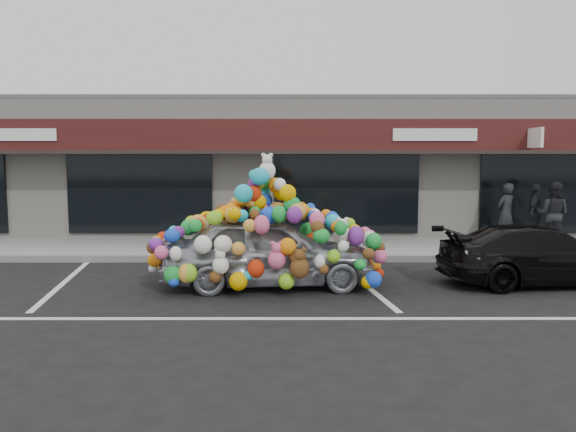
{
  "coord_description": "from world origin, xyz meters",
  "views": [
    {
      "loc": [
        1.29,
        -10.83,
        2.51
      ],
      "look_at": [
        1.3,
        1.4,
        1.23
      ],
      "focal_mm": 35.0,
      "sensor_mm": 36.0,
      "label": 1
    }
  ],
  "objects_px": {
    "toy_car": "(268,242)",
    "pedestrian_a": "(506,213)",
    "pedestrian_b": "(553,214)",
    "black_sedan": "(541,255)",
    "pedestrian_c": "(535,213)"
  },
  "relations": [
    {
      "from": "pedestrian_a",
      "to": "pedestrian_b",
      "type": "relative_size",
      "value": 0.97
    },
    {
      "from": "black_sedan",
      "to": "pedestrian_c",
      "type": "height_order",
      "value": "pedestrian_c"
    },
    {
      "from": "toy_car",
      "to": "pedestrian_a",
      "type": "xyz_separation_m",
      "value": [
        6.42,
        4.63,
        0.11
      ]
    },
    {
      "from": "toy_car",
      "to": "pedestrian_a",
      "type": "relative_size",
      "value": 2.73
    },
    {
      "from": "toy_car",
      "to": "black_sedan",
      "type": "distance_m",
      "value": 5.41
    },
    {
      "from": "pedestrian_b",
      "to": "pedestrian_c",
      "type": "bearing_deg",
      "value": -29.27
    },
    {
      "from": "pedestrian_a",
      "to": "pedestrian_c",
      "type": "relative_size",
      "value": 1.01
    },
    {
      "from": "pedestrian_a",
      "to": "pedestrian_b",
      "type": "distance_m",
      "value": 1.18
    },
    {
      "from": "toy_car",
      "to": "pedestrian_c",
      "type": "bearing_deg",
      "value": -61.92
    },
    {
      "from": "toy_car",
      "to": "pedestrian_b",
      "type": "height_order",
      "value": "toy_car"
    },
    {
      "from": "pedestrian_b",
      "to": "pedestrian_c",
      "type": "height_order",
      "value": "pedestrian_b"
    },
    {
      "from": "black_sedan",
      "to": "pedestrian_a",
      "type": "bearing_deg",
      "value": -18.83
    },
    {
      "from": "black_sedan",
      "to": "pedestrian_a",
      "type": "distance_m",
      "value": 4.59
    },
    {
      "from": "black_sedan",
      "to": "pedestrian_c",
      "type": "relative_size",
      "value": 2.44
    },
    {
      "from": "toy_car",
      "to": "pedestrian_c",
      "type": "height_order",
      "value": "toy_car"
    }
  ]
}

